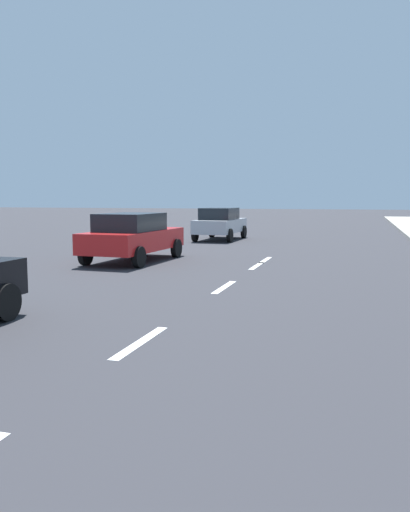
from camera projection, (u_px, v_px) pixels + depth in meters
The scene contains 7 objects.
ground_plane at pixel (252, 269), 15.48m from camera, with size 160.00×160.00×0.00m, color #2D2D33.
lane_stripe_3 at pixel (141, 342), 7.62m from camera, with size 0.16×1.80×0.01m, color white.
lane_stripe_4 at pixel (224, 287), 12.29m from camera, with size 0.16×1.80×0.01m, color white.
lane_stripe_5 at pixel (257, 266), 16.12m from camera, with size 0.16×1.80×0.01m, color white.
lane_stripe_6 at pixel (265, 260), 17.60m from camera, with size 0.16×1.80×0.01m, color white.
parked_car_red at pixel (133, 236), 17.20m from camera, with size 2.16×4.40×1.57m.
parked_car_silver at pixel (220, 223), 25.94m from camera, with size 1.96×4.10×1.57m.
Camera 1 is at (2.99, 4.89, 2.08)m, focal length 37.10 mm.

